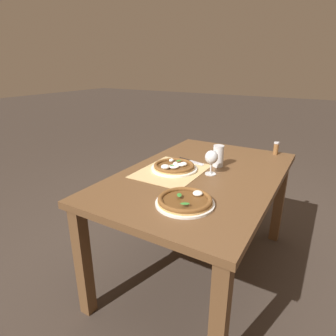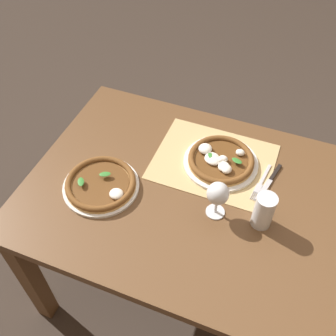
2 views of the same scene
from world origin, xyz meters
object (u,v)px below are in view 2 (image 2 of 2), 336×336
object	(u,v)px
fork	(261,182)
knife	(269,182)
pizza_far	(101,184)
pizza_near	(221,160)
pint_glass	(264,211)
wine_glass	(218,195)

from	to	relation	value
fork	knife	world-z (taller)	knife
pizza_far	pizza_near	bearing A→B (deg)	-144.07
pizza_far	fork	distance (m)	0.62
pizza_far	pint_glass	size ratio (longest dim) A/B	2.03
knife	wine_glass	bearing A→B (deg)	53.66
pint_glass	knife	size ratio (longest dim) A/B	0.68
pizza_far	knife	xyz separation A→B (m)	(-0.60, -0.26, -0.01)
pizza_near	pint_glass	bearing A→B (deg)	134.44
pizza_near	wine_glass	bearing A→B (deg)	102.23
pizza_near	wine_glass	xyz separation A→B (m)	(-0.05, 0.23, 0.08)
wine_glass	knife	bearing A→B (deg)	-126.34
fork	pizza_near	bearing A→B (deg)	-11.58
pizza_near	pint_glass	world-z (taller)	pint_glass
knife	pizza_far	bearing A→B (deg)	23.42
pizza_near	fork	size ratio (longest dim) A/B	1.51
pint_glass	wine_glass	bearing A→B (deg)	5.48
pizza_far	wine_glass	size ratio (longest dim) A/B	1.90
pizza_far	wine_glass	bearing A→B (deg)	-173.68
pint_glass	fork	size ratio (longest dim) A/B	0.72
pizza_near	fork	bearing A→B (deg)	168.42
pint_glass	pizza_far	bearing A→B (deg)	6.09
fork	knife	xyz separation A→B (m)	(-0.03, -0.01, 0.00)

